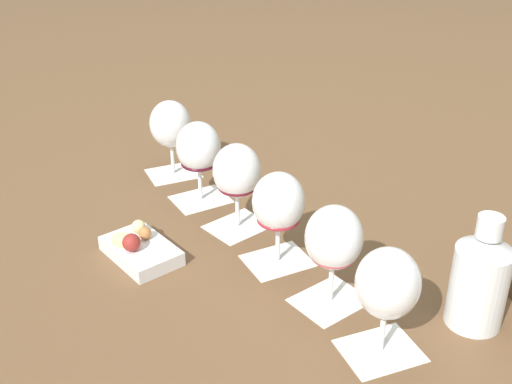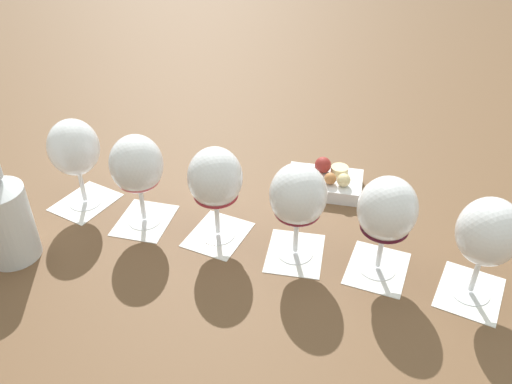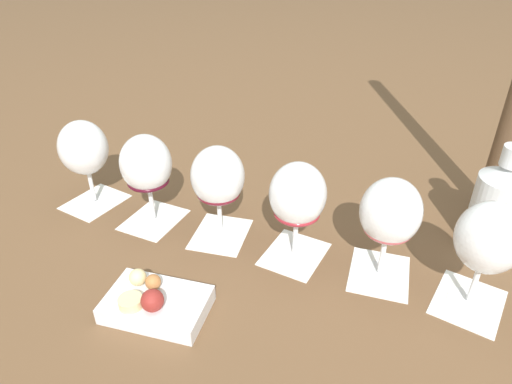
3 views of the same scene
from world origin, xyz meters
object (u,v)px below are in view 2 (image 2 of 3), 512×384
wine_glass_1 (137,168)px  snack_dish (326,181)px  ceramic_vase (3,216)px  wine_glass_2 (215,181)px  wine_glass_4 (387,212)px  wine_glass_0 (74,151)px  wine_glass_5 (488,236)px  wine_glass_3 (298,198)px

wine_glass_1 → snack_dish: 0.39m
ceramic_vase → snack_dish: ceramic_vase is taller
wine_glass_2 → snack_dish: bearing=1.5°
wine_glass_4 → snack_dish: bearing=71.5°
wine_glass_0 → wine_glass_1: bearing=-58.2°
wine_glass_1 → wine_glass_5: bearing=-52.2°
wine_glass_1 → wine_glass_2: 0.15m
wine_glass_5 → ceramic_vase: size_ratio=0.92×
wine_glass_0 → wine_glass_2: same height
wine_glass_1 → wine_glass_5: (0.36, -0.47, -0.00)m
wine_glass_0 → snack_dish: bearing=-27.9°
wine_glass_1 → snack_dish: wine_glass_1 is taller
wine_glass_4 → snack_dish: (0.08, 0.24, -0.10)m
wine_glass_2 → ceramic_vase: size_ratio=0.92×
wine_glass_4 → wine_glass_5: (0.09, -0.12, -0.00)m
wine_glass_2 → snack_dish: wine_glass_2 is taller
wine_glass_1 → wine_glass_4: (0.28, -0.34, 0.00)m
wine_glass_4 → wine_glass_1: bearing=128.9°
wine_glass_0 → wine_glass_1: same height
wine_glass_1 → wine_glass_3: (0.18, -0.23, 0.00)m
wine_glass_0 → wine_glass_4: (0.35, -0.46, 0.00)m
wine_glass_0 → snack_dish: size_ratio=1.01×
wine_glass_0 → wine_glass_5: bearing=-53.4°
wine_glass_1 → wine_glass_5: same height
wine_glass_0 → wine_glass_3: 0.44m
wine_glass_3 → wine_glass_4: same height
ceramic_vase → wine_glass_1: bearing=-8.8°
wine_glass_3 → ceramic_vase: size_ratio=0.92×
wine_glass_0 → ceramic_vase: 0.18m
wine_glass_1 → snack_dish: (0.36, -0.11, -0.10)m
ceramic_vase → snack_dish: (0.59, -0.14, -0.07)m
wine_glass_4 → wine_glass_5: 0.15m
wine_glass_4 → ceramic_vase: (-0.51, 0.38, -0.04)m
wine_glass_3 → wine_glass_5: size_ratio=1.00×
wine_glass_0 → snack_dish: wine_glass_0 is taller
snack_dish → wine_glass_3: bearing=-143.7°
wine_glass_4 → ceramic_vase: bearing=143.2°
wine_glass_2 → wine_glass_4: bearing=-51.5°
wine_glass_5 → snack_dish: wine_glass_5 is taller
wine_glass_1 → ceramic_vase: (-0.23, 0.04, -0.03)m
ceramic_vase → wine_glass_5: bearing=-40.3°
wine_glass_0 → wine_glass_1: size_ratio=1.00×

